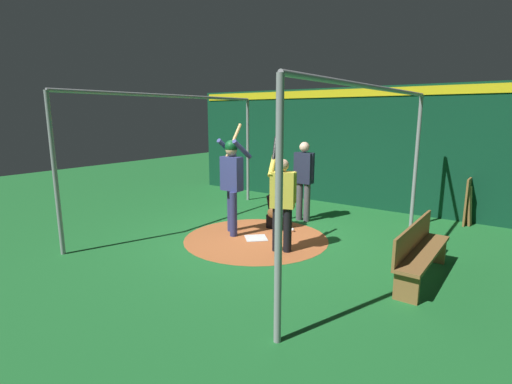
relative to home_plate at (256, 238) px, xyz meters
The scene contains 12 objects.
ground_plane 0.01m from the home_plate, ahead, with size 25.57×25.57×0.00m, color #1E6B2D.
dirt_circle 0.01m from the home_plate, ahead, with size 2.86×2.86×0.01m, color #B76033.
home_plate is the anchor object (origin of this frame).
batter 1.33m from the home_plate, 89.84° to the right, with size 0.68×0.49×2.25m.
catcher 0.95m from the home_plate, behind, with size 0.58×0.40×0.97m.
umpire 2.00m from the home_plate, behind, with size 0.23×0.49×1.83m.
visitor 1.28m from the home_plate, 69.70° to the left, with size 0.54×0.60×2.05m.
back_wall 4.19m from the home_plate, behind, with size 0.23×9.57×3.12m.
cage_frame 2.00m from the home_plate, ahead, with size 5.50×4.61×2.86m.
bat_rack 4.89m from the home_plate, 138.50° to the left, with size 0.58×0.17×1.05m.
bench 3.12m from the home_plate, 88.49° to the left, with size 1.96×0.36×0.85m.
baseball_0 0.90m from the home_plate, 156.52° to the left, with size 0.07×0.07×0.07m, color white.
Camera 1 is at (5.90, 4.31, 2.44)m, focal length 26.90 mm.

